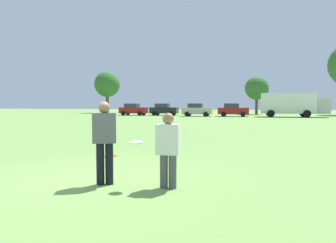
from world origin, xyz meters
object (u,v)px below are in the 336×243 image
at_px(box_truck, 293,104).
at_px(parked_car_center, 197,110).
at_px(player_thrower, 105,138).
at_px(parked_car_near_left, 133,109).
at_px(parked_car_mid_right, 233,110).
at_px(frisbee, 136,142).
at_px(player_defender, 168,146).
at_px(traffic_cone, 111,150).
at_px(parked_car_mid_left, 164,109).

bearing_deg(box_truck, parked_car_center, -176.13).
relative_size(player_thrower, parked_car_near_left, 0.42).
bearing_deg(parked_car_mid_right, box_truck, 2.19).
relative_size(frisbee, parked_car_mid_right, 0.06).
height_order(frisbee, box_truck, box_truck).
height_order(player_thrower, parked_car_near_left, parked_car_near_left).
distance_m(player_defender, traffic_cone, 4.42).
distance_m(player_thrower, parked_car_center, 38.78).
relative_size(parked_car_center, parked_car_mid_right, 1.00).
bearing_deg(box_truck, player_thrower, -101.07).
bearing_deg(player_defender, frisbee, -163.34).
height_order(traffic_cone, parked_car_near_left, parked_car_near_left).
xyz_separation_m(frisbee, parked_car_mid_left, (-11.31, 40.43, -0.02)).
distance_m(frisbee, parked_car_mid_left, 41.99).
xyz_separation_m(player_defender, parked_car_near_left, (-16.55, 39.43, 0.06)).
height_order(traffic_cone, box_truck, box_truck).
relative_size(frisbee, box_truck, 0.03).
bearing_deg(player_thrower, player_defender, 3.02).
bearing_deg(box_truck, parked_car_mid_right, -177.81).
distance_m(frisbee, parked_car_near_left, 42.70).
relative_size(player_defender, frisbee, 5.69).
height_order(parked_car_near_left, parked_car_center, same).
bearing_deg(traffic_cone, parked_car_mid_right, 87.76).
relative_size(traffic_cone, parked_car_center, 0.11).
distance_m(parked_car_center, parked_car_mid_right, 5.03).
bearing_deg(traffic_cone, player_thrower, -66.15).
xyz_separation_m(traffic_cone, parked_car_mid_left, (-9.06, 36.95, 0.69)).
xyz_separation_m(frisbee, traffic_cone, (-2.26, 3.48, -0.71)).
distance_m(parked_car_center, box_truck, 12.83).
bearing_deg(parked_car_near_left, parked_car_center, -5.98).
distance_m(player_thrower, frisbee, 0.78).
height_order(frisbee, parked_car_mid_right, parked_car_mid_right).
bearing_deg(player_defender, box_truck, 80.88).
relative_size(parked_car_mid_left, parked_car_center, 1.00).
height_order(parked_car_mid_left, parked_car_mid_right, same).
bearing_deg(parked_car_near_left, traffic_cone, -69.26).
bearing_deg(parked_car_near_left, parked_car_mid_left, 10.06).
height_order(player_defender, traffic_cone, player_defender).
xyz_separation_m(traffic_cone, parked_car_mid_right, (1.40, 35.64, 0.69)).
distance_m(player_defender, parked_car_center, 38.91).
xyz_separation_m(traffic_cone, parked_car_near_left, (-13.68, 36.13, 0.69)).
bearing_deg(box_truck, frisbee, -99.96).
distance_m(player_thrower, parked_car_mid_right, 39.01).
bearing_deg(box_truck, traffic_cone, -104.32).
bearing_deg(traffic_cone, box_truck, 75.68).
bearing_deg(player_thrower, parked_car_near_left, 111.01).
bearing_deg(player_defender, parked_car_mid_left, 106.51).
xyz_separation_m(player_defender, box_truck, (6.30, 39.23, 0.89)).
xyz_separation_m(player_thrower, box_truck, (7.69, 39.31, 0.75)).
distance_m(traffic_cone, parked_car_mid_right, 35.68).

